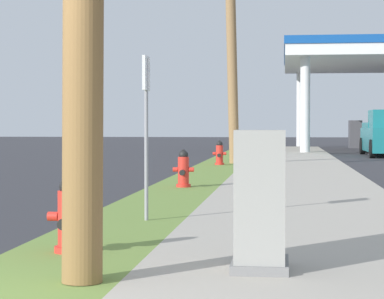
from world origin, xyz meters
TOP-DOWN VIEW (x-y plane):
  - fire_hydrant_nearest at (0.62, 2.76)m, footprint 0.42×0.38m
  - fire_hydrant_second at (0.70, 10.75)m, footprint 0.42×0.38m
  - fire_hydrant_third at (0.71, 19.40)m, footprint 0.42×0.37m
  - utility_pole_midground at (1.01, 20.27)m, footprint 1.12×1.03m
  - utility_cabinet at (2.48, 2.10)m, footprint 0.48×0.69m
  - street_sign_post at (0.92, 5.36)m, footprint 0.05×0.36m

SIDE VIEW (x-z plane):
  - fire_hydrant_nearest at x=0.62m, z-range 0.07..0.82m
  - fire_hydrant_second at x=0.70m, z-range 0.07..0.82m
  - fire_hydrant_third at x=0.71m, z-range 0.07..0.82m
  - utility_cabinet at x=2.48m, z-range 0.08..1.27m
  - street_sign_post at x=0.92m, z-range 0.57..2.69m
  - utility_pole_midground at x=1.01m, z-range 0.20..8.88m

